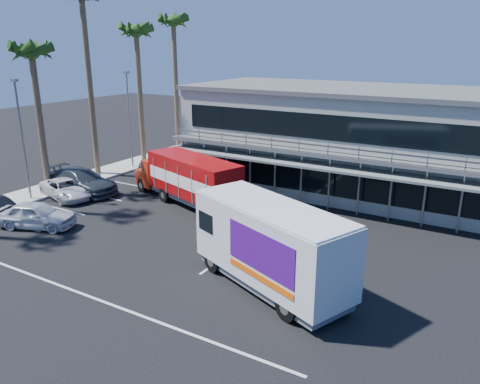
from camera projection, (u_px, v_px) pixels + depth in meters
The scene contains 15 objects.
ground at pixel (191, 250), 24.22m from camera, with size 120.00×120.00×0.00m, color black.
building at pixel (345, 138), 33.92m from camera, with size 22.40×12.00×7.30m.
curb_strip at pixel (81, 180), 36.39m from camera, with size 3.00×32.00×0.16m, color #A5A399.
palm_c at pixel (32, 59), 31.13m from camera, with size 2.80×2.80×10.75m.
palm_d at pixel (82, 7), 34.29m from camera, with size 2.80×2.80×14.75m.
palm_e at pixel (137, 39), 38.83m from camera, with size 2.80×2.80×12.25m.
palm_f at pixel (174, 29), 43.27m from camera, with size 2.80×2.80×13.25m.
light_pole_near at pixel (22, 135), 30.57m from camera, with size 0.50×0.25×8.09m.
light_pole_far at pixel (129, 116), 38.77m from camera, with size 0.50×0.25×8.09m.
red_truck at pixel (188, 178), 30.68m from camera, with size 9.85×5.20×3.25m.
white_van at pixel (271, 245), 19.86m from camera, with size 8.16×5.41×3.78m.
parked_car_a at pixel (36, 215), 26.95m from camera, with size 1.80×4.47×1.52m, color silver.
parked_car_c at pixel (66, 189), 32.20m from camera, with size 2.17×4.70×1.31m, color silver.
parked_car_d at pixel (82, 181), 33.30m from camera, with size 2.39×5.88×1.71m, color #2B3239.
parked_car_e at pixel (164, 166), 38.03m from camera, with size 1.62×4.03×1.37m, color slate.
Camera 1 is at (13.49, -17.80, 10.15)m, focal length 35.00 mm.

